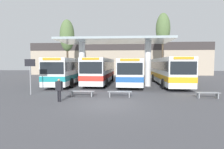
% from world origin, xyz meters
% --- Properties ---
extents(ground_plane, '(100.00, 100.00, 0.00)m').
position_xyz_m(ground_plane, '(0.00, 0.00, 0.00)').
color(ground_plane, '#4C4C51').
extents(townhouse_backdrop, '(40.00, 0.58, 7.12)m').
position_xyz_m(townhouse_backdrop, '(0.00, 27.24, 4.15)').
color(townhouse_backdrop, tan).
rests_on(townhouse_backdrop, ground_plane).
extents(station_canopy, '(12.66, 5.41, 5.37)m').
position_xyz_m(station_canopy, '(0.00, 9.13, 4.59)').
color(station_canopy, silver).
rests_on(station_canopy, ground_plane).
extents(transit_bus_left_bay, '(3.06, 11.97, 3.19)m').
position_xyz_m(transit_bus_left_bay, '(-5.92, 10.76, 1.79)').
color(transit_bus_left_bay, white).
rests_on(transit_bus_left_bay, ground_plane).
extents(transit_bus_center_bay, '(3.02, 11.36, 3.22)m').
position_xyz_m(transit_bus_center_bay, '(-1.97, 11.39, 1.80)').
color(transit_bus_center_bay, silver).
rests_on(transit_bus_center_bay, ground_plane).
extents(transit_bus_right_bay, '(3.15, 10.57, 3.11)m').
position_xyz_m(transit_bus_right_bay, '(1.86, 10.32, 1.75)').
color(transit_bus_right_bay, silver).
rests_on(transit_bus_right_bay, ground_plane).
extents(transit_bus_far_right_bay, '(2.88, 11.73, 3.25)m').
position_xyz_m(transit_bus_far_right_bay, '(6.42, 10.44, 1.82)').
color(transit_bus_far_right_bay, white).
rests_on(transit_bus_far_right_bay, ground_plane).
extents(waiting_bench_near_pillar, '(2.00, 0.44, 0.46)m').
position_xyz_m(waiting_bench_near_pillar, '(-2.21, 2.39, 0.35)').
color(waiting_bench_near_pillar, gray).
rests_on(waiting_bench_near_pillar, ground_plane).
extents(waiting_bench_mid_platform, '(1.73, 0.44, 0.46)m').
position_xyz_m(waiting_bench_mid_platform, '(7.45, 2.39, 0.34)').
color(waiting_bench_mid_platform, gray).
rests_on(waiting_bench_mid_platform, ground_plane).
extents(waiting_bench_far_platform, '(1.89, 0.44, 0.46)m').
position_xyz_m(waiting_bench_far_platform, '(0.78, 2.39, 0.35)').
color(waiting_bench_far_platform, gray).
rests_on(waiting_bench_far_platform, ground_plane).
extents(info_sign_platform, '(0.90, 0.09, 3.00)m').
position_xyz_m(info_sign_platform, '(-6.76, 2.96, 2.14)').
color(info_sign_platform, gray).
rests_on(info_sign_platform, ground_plane).
extents(pedestrian_waiting, '(0.59, 0.30, 1.59)m').
position_xyz_m(pedestrian_waiting, '(-3.33, 0.48, 0.97)').
color(pedestrian_waiting, black).
rests_on(pedestrian_waiting, ground_plane).
extents(poplar_tree_behind_left, '(2.60, 2.60, 10.51)m').
position_xyz_m(poplar_tree_behind_left, '(-9.25, 20.21, 7.57)').
color(poplar_tree_behind_left, '#473A2B').
rests_on(poplar_tree_behind_left, ground_plane).
extents(poplar_tree_behind_right, '(2.41, 2.41, 11.18)m').
position_xyz_m(poplar_tree_behind_right, '(7.72, 19.72, 8.42)').
color(poplar_tree_behind_right, '#473A2B').
rests_on(poplar_tree_behind_right, ground_plane).
extents(parked_car_street, '(4.51, 2.16, 2.20)m').
position_xyz_m(parked_car_street, '(-5.36, 23.69, 1.05)').
color(parked_car_street, '#B2B7BC').
rests_on(parked_car_street, ground_plane).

